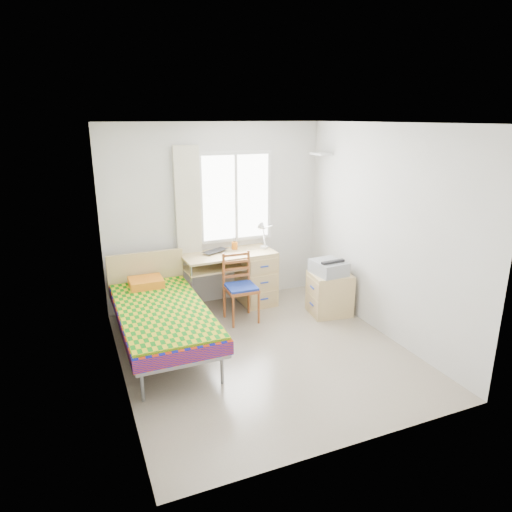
# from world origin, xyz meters

# --- Properties ---
(floor) EXTENTS (3.50, 3.50, 0.00)m
(floor) POSITION_xyz_m (0.00, 0.00, 0.00)
(floor) COLOR #BCAD93
(floor) RESTS_ON ground
(ceiling) EXTENTS (3.50, 3.50, 0.00)m
(ceiling) POSITION_xyz_m (0.00, 0.00, 2.60)
(ceiling) COLOR white
(ceiling) RESTS_ON wall_back
(wall_back) EXTENTS (3.20, 0.00, 3.20)m
(wall_back) POSITION_xyz_m (0.00, 1.75, 1.30)
(wall_back) COLOR silver
(wall_back) RESTS_ON ground
(wall_left) EXTENTS (0.00, 3.50, 3.50)m
(wall_left) POSITION_xyz_m (-1.60, 0.00, 1.30)
(wall_left) COLOR silver
(wall_left) RESTS_ON ground
(wall_right) EXTENTS (0.00, 3.50, 3.50)m
(wall_right) POSITION_xyz_m (1.60, 0.00, 1.30)
(wall_right) COLOR silver
(wall_right) RESTS_ON ground
(window) EXTENTS (1.10, 0.04, 1.30)m
(window) POSITION_xyz_m (0.30, 1.73, 1.55)
(window) COLOR white
(window) RESTS_ON wall_back
(curtain) EXTENTS (0.35, 0.05, 1.70)m
(curtain) POSITION_xyz_m (-0.42, 1.68, 1.45)
(curtain) COLOR beige
(curtain) RESTS_ON wall_back
(floating_shelf) EXTENTS (0.20, 0.32, 0.03)m
(floating_shelf) POSITION_xyz_m (1.49, 1.40, 2.15)
(floating_shelf) COLOR white
(floating_shelf) RESTS_ON wall_right
(bed) EXTENTS (1.01, 2.14, 0.93)m
(bed) POSITION_xyz_m (-1.07, 0.60, 0.45)
(bed) COLOR gray
(bed) RESTS_ON floor
(desk) EXTENTS (1.33, 0.65, 0.82)m
(desk) POSITION_xyz_m (0.42, 1.44, 0.44)
(desk) COLOR tan
(desk) RESTS_ON floor
(chair) EXTENTS (0.42, 0.42, 0.93)m
(chair) POSITION_xyz_m (0.07, 0.98, 0.52)
(chair) COLOR #94461C
(chair) RESTS_ON floor
(cabinet) EXTENTS (0.61, 0.55, 0.59)m
(cabinet) POSITION_xyz_m (1.29, 0.67, 0.29)
(cabinet) COLOR tan
(cabinet) RESTS_ON floor
(printer) EXTENTS (0.42, 0.48, 0.19)m
(printer) POSITION_xyz_m (1.26, 0.68, 0.69)
(printer) COLOR gray
(printer) RESTS_ON cabinet
(laptop) EXTENTS (0.46, 0.40, 0.03)m
(laptop) POSITION_xyz_m (-0.07, 1.49, 0.83)
(laptop) COLOR black
(laptop) RESTS_ON desk
(pen_cup) EXTENTS (0.09, 0.09, 0.11)m
(pen_cup) POSITION_xyz_m (0.22, 1.59, 0.87)
(pen_cup) COLOR orange
(pen_cup) RESTS_ON desk
(task_lamp) EXTENTS (0.23, 0.33, 0.43)m
(task_lamp) POSITION_xyz_m (0.57, 1.35, 1.09)
(task_lamp) COLOR white
(task_lamp) RESTS_ON desk
(book) EXTENTS (0.24, 0.29, 0.02)m
(book) POSITION_xyz_m (-0.12, 1.44, 0.59)
(book) COLOR gray
(book) RESTS_ON desk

